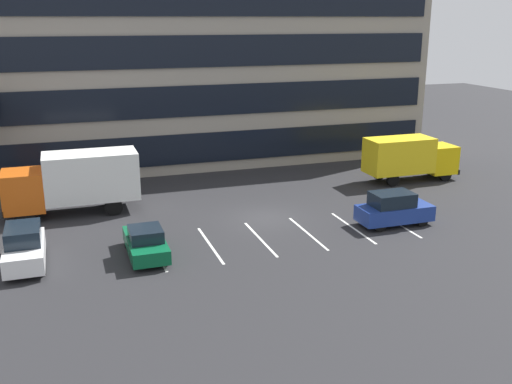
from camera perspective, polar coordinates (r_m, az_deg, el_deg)
ground_plane at (r=35.32m, az=0.87°, el=-2.53°), size 120.00×120.00×0.00m
office_building at (r=50.84m, az=-5.97°, el=11.56°), size 37.04×12.75×14.40m
lot_markings at (r=32.49m, az=2.76°, el=-4.28°), size 14.14×5.40×0.01m
box_truck_orange at (r=37.25m, az=-17.21°, el=1.11°), size 8.05×2.66×3.73m
box_truck_yellow_all at (r=44.34m, az=14.65°, el=3.34°), size 6.99×2.32×3.24m
suv_white at (r=30.53m, az=-21.55°, el=-4.99°), size 1.82×4.30×1.95m
suv_navy at (r=34.83m, az=13.21°, el=-1.63°), size 4.32×1.83×1.95m
sedan_forest at (r=30.08m, az=-10.65°, el=-4.82°), size 1.81×4.32×1.55m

